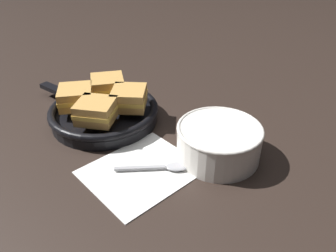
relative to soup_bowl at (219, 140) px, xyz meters
name	(u,v)px	position (x,y,z in m)	size (l,w,h in m)	color
ground_plane	(168,150)	(-0.08, 0.07, -0.04)	(4.00, 4.00, 0.00)	black
napkin	(141,170)	(-0.16, 0.04, -0.04)	(0.24, 0.21, 0.00)	white
soup_bowl	(219,140)	(0.00, 0.00, 0.00)	(0.17, 0.17, 0.07)	silver
spoon	(167,167)	(-0.11, 0.02, -0.03)	(0.14, 0.09, 0.01)	#9E9EA3
skillet	(104,113)	(-0.14, 0.26, -0.02)	(0.26, 0.36, 0.04)	black
sandwich_near_left	(96,111)	(-0.18, 0.21, 0.02)	(0.11, 0.11, 0.05)	#C18E47
sandwich_near_right	(129,98)	(-0.09, 0.22, 0.02)	(0.11, 0.11, 0.05)	#C18E47
sandwich_far_left	(108,86)	(-0.10, 0.31, 0.02)	(0.10, 0.10, 0.05)	#C18E47
sandwich_far_right	(76,97)	(-0.19, 0.30, 0.02)	(0.11, 0.11, 0.05)	#C18E47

